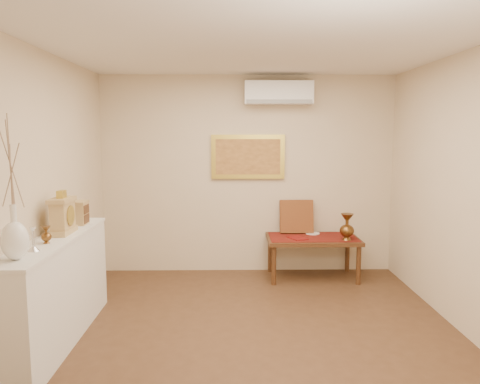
{
  "coord_description": "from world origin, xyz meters",
  "views": [
    {
      "loc": [
        -0.22,
        -4.16,
        1.92
      ],
      "look_at": [
        -0.13,
        1.15,
        1.25
      ],
      "focal_mm": 35.0,
      "sensor_mm": 36.0,
      "label": 1
    }
  ],
  "objects_px": {
    "white_vase": "(12,190)",
    "mantel_clock": "(63,215)",
    "brass_urn_tall": "(347,224)",
    "display_ledge": "(57,290)",
    "low_table": "(313,242)",
    "wooden_chest": "(79,213)"
  },
  "relations": [
    {
      "from": "white_vase",
      "to": "mantel_clock",
      "type": "distance_m",
      "value": 0.98
    },
    {
      "from": "brass_urn_tall",
      "to": "mantel_clock",
      "type": "height_order",
      "value": "mantel_clock"
    },
    {
      "from": "display_ledge",
      "to": "low_table",
      "type": "xyz_separation_m",
      "value": [
        2.67,
        1.88,
        -0.01
      ]
    },
    {
      "from": "wooden_chest",
      "to": "display_ledge",
      "type": "bearing_deg",
      "value": -92.18
    },
    {
      "from": "white_vase",
      "to": "display_ledge",
      "type": "bearing_deg",
      "value": 89.53
    },
    {
      "from": "white_vase",
      "to": "mantel_clock",
      "type": "height_order",
      "value": "white_vase"
    },
    {
      "from": "brass_urn_tall",
      "to": "display_ledge",
      "type": "height_order",
      "value": "display_ledge"
    },
    {
      "from": "brass_urn_tall",
      "to": "display_ledge",
      "type": "relative_size",
      "value": 0.21
    },
    {
      "from": "mantel_clock",
      "to": "display_ledge",
      "type": "bearing_deg",
      "value": -96.54
    },
    {
      "from": "white_vase",
      "to": "mantel_clock",
      "type": "xyz_separation_m",
      "value": [
        0.03,
        0.92,
        -0.35
      ]
    },
    {
      "from": "wooden_chest",
      "to": "white_vase",
      "type": "bearing_deg",
      "value": -91.26
    },
    {
      "from": "wooden_chest",
      "to": "low_table",
      "type": "xyz_separation_m",
      "value": [
        2.65,
        1.25,
        -0.62
      ]
    },
    {
      "from": "display_ledge",
      "to": "low_table",
      "type": "relative_size",
      "value": 1.68
    },
    {
      "from": "mantel_clock",
      "to": "white_vase",
      "type": "bearing_deg",
      "value": -91.64
    },
    {
      "from": "brass_urn_tall",
      "to": "wooden_chest",
      "type": "xyz_separation_m",
      "value": [
        -3.05,
        -1.06,
        0.34
      ]
    },
    {
      "from": "wooden_chest",
      "to": "mantel_clock",
      "type": "bearing_deg",
      "value": -90.5
    },
    {
      "from": "mantel_clock",
      "to": "low_table",
      "type": "distance_m",
      "value": 3.23
    },
    {
      "from": "white_vase",
      "to": "brass_urn_tall",
      "type": "distance_m",
      "value": 4.0
    },
    {
      "from": "white_vase",
      "to": "mantel_clock",
      "type": "relative_size",
      "value": 2.57
    },
    {
      "from": "display_ledge",
      "to": "brass_urn_tall",
      "type": "bearing_deg",
      "value": 28.79
    },
    {
      "from": "display_ledge",
      "to": "wooden_chest",
      "type": "height_order",
      "value": "wooden_chest"
    },
    {
      "from": "mantel_clock",
      "to": "low_table",
      "type": "relative_size",
      "value": 0.34
    }
  ]
}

